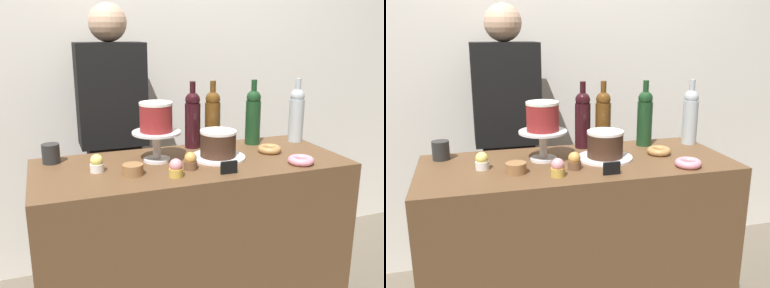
% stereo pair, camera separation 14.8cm
% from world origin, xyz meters
% --- Properties ---
extents(back_wall, '(6.00, 0.05, 2.60)m').
position_xyz_m(back_wall, '(0.00, 0.85, 1.30)').
color(back_wall, silver).
rests_on(back_wall, ground_plane).
extents(display_counter, '(1.36, 0.56, 0.90)m').
position_xyz_m(display_counter, '(0.00, 0.00, 0.45)').
color(display_counter, brown).
rests_on(display_counter, ground_plane).
extents(cake_stand_pedestal, '(0.21, 0.21, 0.13)m').
position_xyz_m(cake_stand_pedestal, '(-0.14, 0.06, 0.99)').
color(cake_stand_pedestal, silver).
rests_on(cake_stand_pedestal, display_counter).
extents(white_layer_cake, '(0.14, 0.14, 0.13)m').
position_xyz_m(white_layer_cake, '(-0.14, 0.06, 1.10)').
color(white_layer_cake, maroon).
rests_on(white_layer_cake, cake_stand_pedestal).
extents(silver_serving_platter, '(0.25, 0.25, 0.01)m').
position_xyz_m(silver_serving_platter, '(0.13, 0.01, 0.91)').
color(silver_serving_platter, white).
rests_on(silver_serving_platter, display_counter).
extents(chocolate_round_cake, '(0.16, 0.16, 0.12)m').
position_xyz_m(chocolate_round_cake, '(0.13, 0.01, 0.97)').
color(chocolate_round_cake, '#3D2619').
rests_on(chocolate_round_cake, silver_serving_platter).
extents(wine_bottle_amber, '(0.08, 0.08, 0.33)m').
position_xyz_m(wine_bottle_amber, '(0.18, 0.21, 1.04)').
color(wine_bottle_amber, '#5B3814').
rests_on(wine_bottle_amber, display_counter).
extents(wine_bottle_clear, '(0.08, 0.08, 0.33)m').
position_xyz_m(wine_bottle_clear, '(0.63, 0.16, 1.04)').
color(wine_bottle_clear, '#B2BCC1').
rests_on(wine_bottle_clear, display_counter).
extents(wine_bottle_green, '(0.08, 0.08, 0.33)m').
position_xyz_m(wine_bottle_green, '(0.39, 0.18, 1.04)').
color(wine_bottle_green, '#193D1E').
rests_on(wine_bottle_green, display_counter).
extents(wine_bottle_dark_red, '(0.08, 0.08, 0.33)m').
position_xyz_m(wine_bottle_dark_red, '(0.08, 0.22, 1.04)').
color(wine_bottle_dark_red, black).
rests_on(wine_bottle_dark_red, display_counter).
extents(cupcake_caramel, '(0.06, 0.06, 0.07)m').
position_xyz_m(cupcake_caramel, '(-0.04, -0.10, 0.94)').
color(cupcake_caramel, brown).
rests_on(cupcake_caramel, display_counter).
extents(cupcake_strawberry, '(0.06, 0.06, 0.07)m').
position_xyz_m(cupcake_strawberry, '(-0.13, -0.17, 0.94)').
color(cupcake_strawberry, gold).
rests_on(cupcake_strawberry, display_counter).
extents(cupcake_lemon, '(0.06, 0.06, 0.07)m').
position_xyz_m(cupcake_lemon, '(-0.41, 0.00, 0.94)').
color(cupcake_lemon, white).
rests_on(cupcake_lemon, display_counter).
extents(donut_maple, '(0.11, 0.11, 0.03)m').
position_xyz_m(donut_maple, '(0.39, 0.01, 0.92)').
color(donut_maple, '#B27F47').
rests_on(donut_maple, display_counter).
extents(donut_pink, '(0.11, 0.11, 0.03)m').
position_xyz_m(donut_pink, '(0.43, -0.19, 0.92)').
color(donut_pink, pink).
rests_on(donut_pink, display_counter).
extents(cookie_stack, '(0.08, 0.08, 0.04)m').
position_xyz_m(cookie_stack, '(-0.28, -0.09, 0.92)').
color(cookie_stack, olive).
rests_on(cookie_stack, display_counter).
extents(price_sign_chalkboard, '(0.07, 0.01, 0.05)m').
position_xyz_m(price_sign_chalkboard, '(0.09, -0.20, 0.93)').
color(price_sign_chalkboard, black).
rests_on(price_sign_chalkboard, display_counter).
extents(coffee_cup_ceramic, '(0.08, 0.08, 0.08)m').
position_xyz_m(coffee_cup_ceramic, '(-0.58, 0.19, 0.94)').
color(coffee_cup_ceramic, '#282828').
rests_on(coffee_cup_ceramic, display_counter).
extents(barista_figure, '(0.36, 0.22, 1.60)m').
position_xyz_m(barista_figure, '(-0.24, 0.61, 0.84)').
color(barista_figure, black).
rests_on(barista_figure, ground_plane).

